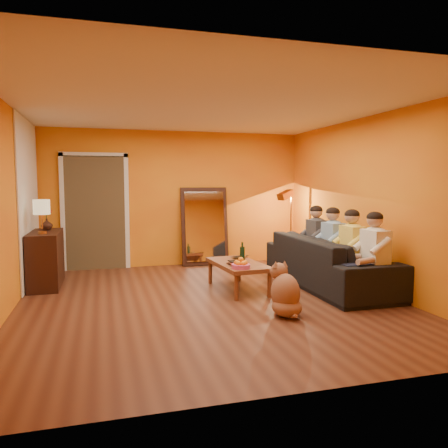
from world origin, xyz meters
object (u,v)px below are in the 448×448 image
object	(u,v)px
floor_lamp	(291,229)
wine_bottle	(242,253)
person_far_left	(375,257)
sofa	(329,261)
person_mid_left	(352,251)
sideboard	(46,259)
laptop	(242,257)
table_lamp	(42,217)
dog	(285,289)
coffee_table	(238,276)
vase	(47,224)
mirror_frame	(205,226)
person_far_right	(317,242)
person_mid_right	(333,246)
tumbler	(243,258)

from	to	relation	value
floor_lamp	wine_bottle	bearing A→B (deg)	-152.72
person_far_left	sofa	bearing A→B (deg)	97.41
person_mid_left	wine_bottle	world-z (taller)	person_mid_left
floor_lamp	wine_bottle	world-z (taller)	floor_lamp
sideboard	laptop	xyz separation A→B (m)	(2.98, -0.73, 0.01)
table_lamp	laptop	world-z (taller)	table_lamp
table_lamp	dog	distance (m)	3.74
person_far_left	person_mid_left	distance (m)	0.55
person_mid_left	laptop	xyz separation A→B (m)	(-1.39, 0.92, -0.18)
sofa	person_far_left	distance (m)	1.03
coffee_table	floor_lamp	size ratio (longest dim) A/B	0.85
wine_bottle	laptop	xyz separation A→B (m)	(0.13, 0.40, -0.14)
table_lamp	vase	size ratio (longest dim) A/B	2.75
mirror_frame	person_far_right	xyz separation A→B (m)	(1.58, -1.63, -0.15)
mirror_frame	dog	size ratio (longest dim) A/B	2.32
sofa	laptop	size ratio (longest dim) A/B	8.17
dog	laptop	world-z (taller)	dog
mirror_frame	floor_lamp	size ratio (longest dim) A/B	1.06
sideboard	person_far_left	size ratio (longest dim) A/B	0.97
person_mid_right	person_far_right	size ratio (longest dim) A/B	1.00
wine_bottle	mirror_frame	bearing A→B (deg)	91.54
sofa	vase	world-z (taller)	vase
table_lamp	coffee_table	distance (m)	3.04
sideboard	vase	bearing A→B (deg)	90.00
coffee_table	wine_bottle	world-z (taller)	wine_bottle
person_mid_left	wine_bottle	xyz separation A→B (m)	(-1.52, 0.52, -0.03)
dog	person_far_right	world-z (taller)	person_far_right
mirror_frame	person_mid_right	size ratio (longest dim) A/B	1.25
person_mid_left	sideboard	bearing A→B (deg)	159.29
person_far_right	sofa	bearing A→B (deg)	-101.31
floor_lamp	person_far_right	bearing A→B (deg)	-107.50
table_lamp	person_far_right	xyz separation A→B (m)	(4.37, -0.25, -0.49)
dog	person_mid_left	world-z (taller)	person_mid_left
person_far_left	person_mid_left	bearing A→B (deg)	90.00
sofa	person_far_right	xyz separation A→B (m)	(0.13, 0.65, 0.22)
dog	vase	world-z (taller)	vase
sideboard	laptop	distance (m)	3.07
table_lamp	person_mid_right	size ratio (longest dim) A/B	0.42
table_lamp	person_mid_left	xyz separation A→B (m)	(4.37, -1.35, -0.49)
mirror_frame	dog	distance (m)	3.55
person_far_left	tumbler	bearing A→B (deg)	139.40
person_mid_right	person_far_right	world-z (taller)	same
tumbler	vase	distance (m)	3.20
mirror_frame	person_far_right	world-z (taller)	mirror_frame
person_far_right	dog	bearing A→B (deg)	-126.57
sofa	person_far_right	distance (m)	0.70
floor_lamp	person_far_right	size ratio (longest dim) A/B	1.18
person_far_left	table_lamp	bearing A→B (deg)	156.48
sideboard	dog	bearing A→B (deg)	-39.30
floor_lamp	person_far_left	size ratio (longest dim) A/B	1.18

